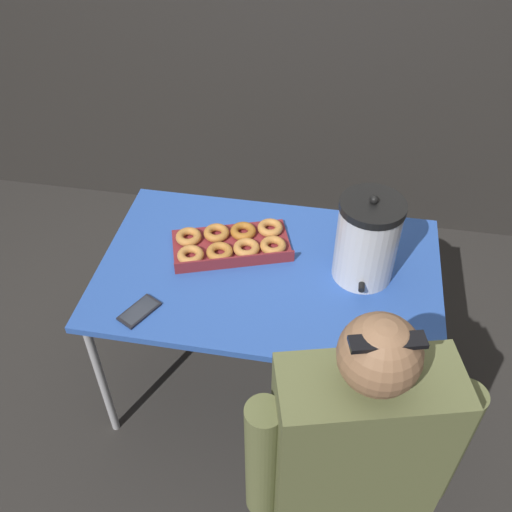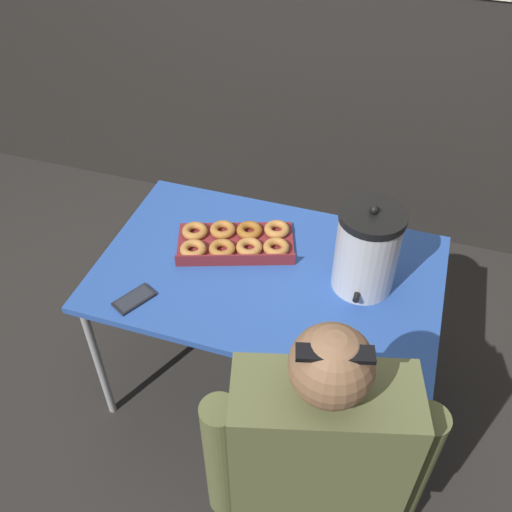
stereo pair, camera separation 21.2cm
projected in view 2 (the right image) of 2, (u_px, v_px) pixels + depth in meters
The scene contains 6 objects.
ground_plane at pixel (266, 379), 2.63m from camera, with size 12.00×12.00×0.00m, color #2D2B28.
folding_table at pixel (268, 279), 2.18m from camera, with size 1.29×0.81×0.70m.
donut_box at pixel (236, 241), 2.24m from camera, with size 0.51×0.38×0.05m.
coffee_urn at pixel (367, 250), 1.99m from camera, with size 0.23×0.26×0.36m.
cell_phone at pixel (134, 299), 2.04m from camera, with size 0.14×0.17×0.01m.
person_seated at pixel (313, 488), 1.63m from camera, with size 0.59×0.33×1.29m.
Camera 2 is at (0.43, -1.48, 2.21)m, focal length 40.00 mm.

